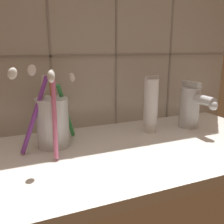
{
  "coord_description": "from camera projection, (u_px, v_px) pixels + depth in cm",
  "views": [
    {
      "loc": [
        -24.87,
        -44.75,
        22.83
      ],
      "look_at": [
        -5.22,
        2.7,
        9.34
      ],
      "focal_mm": 40.0,
      "sensor_mm": 36.0,
      "label": 1
    }
  ],
  "objects": [
    {
      "name": "tile_wall_backsplash",
      "position": [
        109.0,
        29.0,
        0.64
      ],
      "size": [
        77.75,
        1.72,
        54.47
      ],
      "color": "#B7B2A8",
      "rests_on": "ground"
    },
    {
      "name": "sink_faucet",
      "position": [
        192.0,
        106.0,
        0.65
      ],
      "size": [
        5.11,
        12.02,
        12.13
      ],
      "rotation": [
        0.0,
        0.0,
        -1.56
      ],
      "color": "silver",
      "rests_on": "sink_counter"
    },
    {
      "name": "toothpaste_tube",
      "position": [
        151.0,
        105.0,
        0.61
      ],
      "size": [
        3.66,
        3.48,
        14.06
      ],
      "color": "white",
      "rests_on": "sink_counter"
    },
    {
      "name": "toothbrush_cup",
      "position": [
        52.0,
        120.0,
        0.53
      ],
      "size": [
        15.23,
        15.23,
        17.56
      ],
      "color": "silver",
      "rests_on": "sink_counter"
    },
    {
      "name": "sink_counter",
      "position": [
        139.0,
        149.0,
        0.55
      ],
      "size": [
        67.75,
        34.22,
        2.0
      ],
      "primitive_type": "cube",
      "color": "silver",
      "rests_on": "ground"
    }
  ]
}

